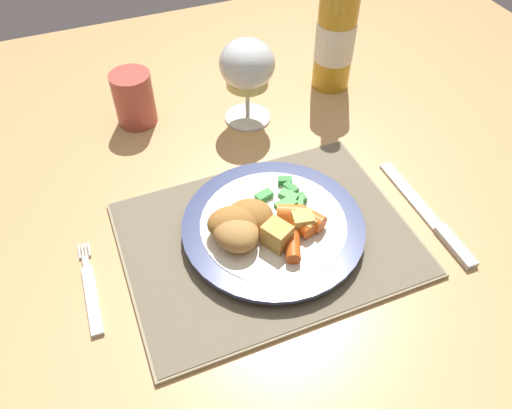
{
  "coord_description": "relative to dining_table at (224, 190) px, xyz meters",
  "views": [
    {
      "loc": [
        -0.17,
        -0.56,
        1.25
      ],
      "look_at": [
        -0.0,
        -0.15,
        0.78
      ],
      "focal_mm": 35.0,
      "sensor_mm": 36.0,
      "label": 1
    }
  ],
  "objects": [
    {
      "name": "green_beans_pile",
      "position": [
        0.04,
        -0.15,
        0.11
      ],
      "size": [
        0.06,
        0.07,
        0.02
      ],
      "color": "green",
      "rests_on": "dinner_plate"
    },
    {
      "name": "dining_table",
      "position": [
        0.0,
        0.0,
        0.0
      ],
      "size": [
        1.49,
        0.98,
        0.74
      ],
      "color": "tan",
      "rests_on": "ground"
    },
    {
      "name": "wine_glass",
      "position": [
        0.07,
        0.07,
        0.17
      ],
      "size": [
        0.09,
        0.09,
        0.14
      ],
      "color": "silver",
      "rests_on": "dining_table"
    },
    {
      "name": "breaded_croquettes",
      "position": [
        -0.04,
        -0.18,
        0.12
      ],
      "size": [
        0.1,
        0.09,
        0.04
      ],
      "color": "#A87033",
      "rests_on": "dinner_plate"
    },
    {
      "name": "table_knife",
      "position": [
        0.22,
        -0.24,
        0.08
      ],
      "size": [
        0.02,
        0.21,
        0.01
      ],
      "color": "silver",
      "rests_on": "dining_table"
    },
    {
      "name": "bottle",
      "position": [
        0.24,
        0.11,
        0.19
      ],
      "size": [
        0.07,
        0.07,
        0.28
      ],
      "color": "gold",
      "rests_on": "dining_table"
    },
    {
      "name": "fork",
      "position": [
        -0.23,
        -0.18,
        0.08
      ],
      "size": [
        0.02,
        0.14,
        0.01
      ],
      "color": "silver",
      "rests_on": "dining_table"
    },
    {
      "name": "dinner_plate",
      "position": [
        0.01,
        -0.18,
        0.09
      ],
      "size": [
        0.24,
        0.24,
        0.02
      ],
      "color": "white",
      "rests_on": "placemat"
    },
    {
      "name": "ground_plane",
      "position": [
        0.0,
        0.0,
        -0.66
      ],
      "size": [
        6.0,
        6.0,
        0.0
      ],
      "primitive_type": "plane",
      "color": "#383333"
    },
    {
      "name": "glazed_carrots",
      "position": [
        0.03,
        -0.2,
        0.11
      ],
      "size": [
        0.07,
        0.09,
        0.02
      ],
      "color": "orange",
      "rests_on": "dinner_plate"
    },
    {
      "name": "roast_potatoes",
      "position": [
        0.02,
        -0.21,
        0.12
      ],
      "size": [
        0.08,
        0.04,
        0.03
      ],
      "color": "gold",
      "rests_on": "dinner_plate"
    },
    {
      "name": "placemat",
      "position": [
        -0.0,
        -0.18,
        0.08
      ],
      "size": [
        0.37,
        0.28,
        0.01
      ],
      "color": "gray",
      "rests_on": "dining_table"
    },
    {
      "name": "drinking_cup",
      "position": [
        -0.1,
        0.13,
        0.12
      ],
      "size": [
        0.06,
        0.06,
        0.09
      ],
      "color": "#B24C42",
      "rests_on": "dining_table"
    }
  ]
}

